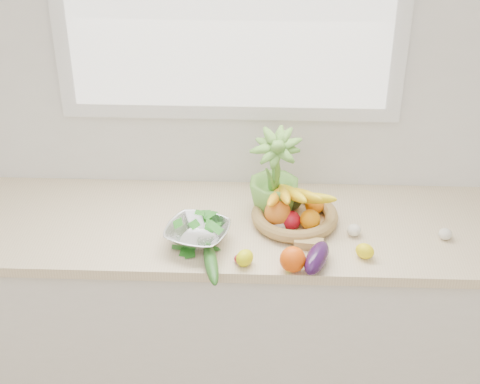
{
  "coord_description": "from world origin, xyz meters",
  "views": [
    {
      "loc": [
        0.14,
        -0.34,
        2.46
      ],
      "look_at": [
        0.05,
        1.93,
        1.05
      ],
      "focal_mm": 55.0,
      "sensor_mm": 36.0,
      "label": 1
    }
  ],
  "objects_px": {
    "eggplant": "(317,258)",
    "cucumber": "(211,263)",
    "colander_with_spinach": "(197,230)",
    "fruit_basket": "(294,211)",
    "apple": "(291,220)",
    "potted_herb": "(274,174)"
  },
  "relations": [
    {
      "from": "eggplant",
      "to": "cucumber",
      "type": "relative_size",
      "value": 0.74
    },
    {
      "from": "apple",
      "to": "cucumber",
      "type": "bearing_deg",
      "value": -137.92
    },
    {
      "from": "eggplant",
      "to": "potted_herb",
      "type": "xyz_separation_m",
      "value": [
        -0.15,
        0.33,
        0.14
      ]
    },
    {
      "from": "apple",
      "to": "fruit_basket",
      "type": "xyz_separation_m",
      "value": [
        0.01,
        0.04,
        0.01
      ]
    },
    {
      "from": "fruit_basket",
      "to": "cucumber",
      "type": "bearing_deg",
      "value": -134.56
    },
    {
      "from": "cucumber",
      "to": "fruit_basket",
      "type": "xyz_separation_m",
      "value": [
        0.29,
        0.29,
        0.03
      ]
    },
    {
      "from": "colander_with_spinach",
      "to": "apple",
      "type": "bearing_deg",
      "value": 18.03
    },
    {
      "from": "eggplant",
      "to": "potted_herb",
      "type": "height_order",
      "value": "potted_herb"
    },
    {
      "from": "eggplant",
      "to": "fruit_basket",
      "type": "xyz_separation_m",
      "value": [
        -0.07,
        0.27,
        0.01
      ]
    },
    {
      "from": "apple",
      "to": "colander_with_spinach",
      "type": "height_order",
      "value": "colander_with_spinach"
    },
    {
      "from": "potted_herb",
      "to": "cucumber",
      "type": "bearing_deg",
      "value": -121.01
    },
    {
      "from": "cucumber",
      "to": "potted_herb",
      "type": "distance_m",
      "value": 0.44
    },
    {
      "from": "apple",
      "to": "fruit_basket",
      "type": "bearing_deg",
      "value": 75.39
    },
    {
      "from": "fruit_basket",
      "to": "colander_with_spinach",
      "type": "xyz_separation_m",
      "value": [
        -0.35,
        -0.15,
        0.01
      ]
    },
    {
      "from": "apple",
      "to": "fruit_basket",
      "type": "distance_m",
      "value": 0.05
    },
    {
      "from": "cucumber",
      "to": "colander_with_spinach",
      "type": "bearing_deg",
      "value": 112.4
    },
    {
      "from": "apple",
      "to": "colander_with_spinach",
      "type": "distance_m",
      "value": 0.36
    },
    {
      "from": "cucumber",
      "to": "eggplant",
      "type": "bearing_deg",
      "value": 3.67
    },
    {
      "from": "eggplant",
      "to": "cucumber",
      "type": "height_order",
      "value": "eggplant"
    },
    {
      "from": "potted_herb",
      "to": "colander_with_spinach",
      "type": "bearing_deg",
      "value": -141.86
    },
    {
      "from": "colander_with_spinach",
      "to": "fruit_basket",
      "type": "bearing_deg",
      "value": 23.63
    },
    {
      "from": "fruit_basket",
      "to": "colander_with_spinach",
      "type": "bearing_deg",
      "value": -156.37
    }
  ]
}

